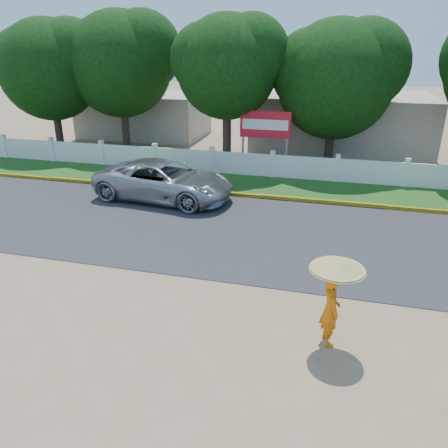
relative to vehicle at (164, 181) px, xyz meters
name	(u,v)px	position (x,y,z in m)	size (l,w,h in m)	color
ground	(204,301)	(3.83, -6.97, -0.79)	(120.00, 120.00, 0.00)	#9E8460
road	(242,231)	(3.83, -2.47, -0.78)	(60.00, 7.00, 0.02)	#38383A
grass_verge	(267,186)	(3.83, 2.78, -0.78)	(60.00, 3.50, 0.03)	#2D601E
curb	(260,196)	(3.83, 1.08, -0.71)	(40.00, 0.18, 0.16)	yellow
fence	(272,166)	(3.83, 4.23, -0.24)	(40.00, 0.10, 1.10)	silver
building_near	(341,122)	(6.83, 11.03, 0.81)	(10.00, 6.00, 3.20)	#B7AD99
building_far	(145,115)	(-6.17, 12.03, 0.61)	(8.00, 5.00, 2.80)	#B7AD99
vehicle	(164,181)	(0.00, 0.00, 0.00)	(2.63, 5.70, 1.58)	#9EA0A5
monk_with_parasol	(334,288)	(6.93, -7.85, 0.56)	(1.14, 1.14, 2.08)	orange
billboard	(265,128)	(3.24, 5.33, 1.35)	(2.50, 0.13, 2.95)	gray
tree_row	(376,69)	(8.15, 7.04, 4.03)	(38.52, 7.60, 8.88)	#473828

